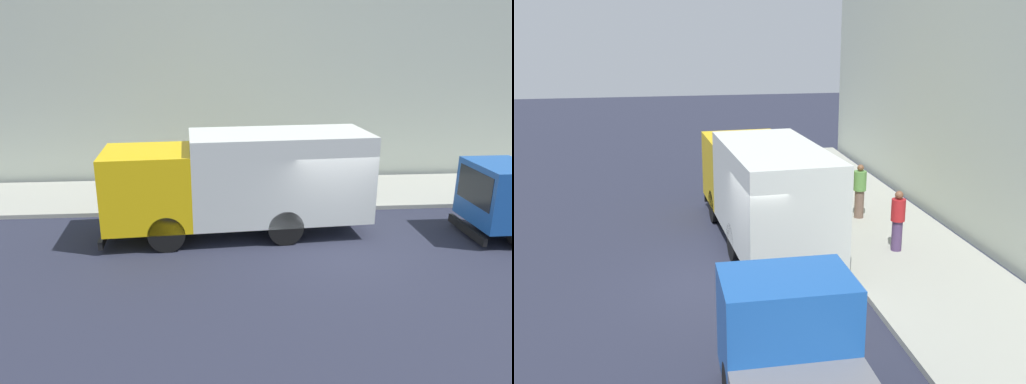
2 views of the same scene
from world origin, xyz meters
TOP-DOWN VIEW (x-y plane):
  - ground at (0.00, 0.00)m, footprint 80.00×80.00m
  - sidewalk at (4.96, 0.00)m, footprint 3.91×30.00m
  - building_facade at (7.41, 0.00)m, footprint 0.50×30.00m
  - large_utility_truck at (1.31, 2.69)m, footprint 2.90×7.88m
  - pedestrian_walking at (4.61, 4.01)m, footprint 0.45×0.45m
  - pedestrian_standing at (4.70, 1.07)m, footprint 0.50×0.50m
  - traffic_cone_orange at (3.61, 5.34)m, footprint 0.49×0.49m
  - street_sign_post at (3.37, 1.92)m, footprint 0.44×0.08m

SIDE VIEW (x-z plane):
  - ground at x=0.00m, z-range 0.00..0.00m
  - sidewalk at x=4.96m, z-range 0.00..0.14m
  - traffic_cone_orange at x=3.61m, z-range 0.14..0.84m
  - pedestrian_standing at x=4.70m, z-range 0.18..1.86m
  - pedestrian_walking at x=4.61m, z-range 0.18..1.91m
  - street_sign_post at x=3.37m, z-range 0.36..2.59m
  - large_utility_truck at x=1.31m, z-range 0.16..3.20m
  - building_facade at x=7.41m, z-range 0.00..9.65m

